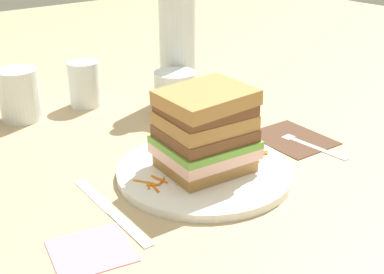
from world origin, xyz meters
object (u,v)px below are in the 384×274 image
Objects in this scene: sandwich at (205,131)px; water_bottle at (178,42)px; napkin_dark at (292,138)px; empty_tumbler_0 at (84,84)px; knife at (113,212)px; napkin_pink at (91,250)px; main_plate at (205,172)px; fork at (303,141)px; juice_glass at (175,97)px; empty_tumbler_1 at (19,95)px.

sandwich is 0.33m from water_bottle.
sandwich is 0.22m from napkin_dark.
water_bottle is at bearing -30.55° from empty_tumbler_0.
knife is 2.23× the size of empty_tumbler_0.
empty_tumbler_0 is 0.50m from napkin_pink.
napkin_pink is at bearing -170.79° from napkin_dark.
main_plate is 2.87× the size of napkin_pink.
knife is at bearing -178.46° from sandwich.
empty_tumbler_0 is (-0.20, 0.39, 0.04)m from fork.
sandwich is 1.63× the size of juice_glass.
water_bottle is at bearing -19.58° from empty_tumbler_1.
empty_tumbler_1 is (-0.24, 0.16, 0.01)m from juice_glass.
fork is 0.32m from water_bottle.
empty_tumbler_0 is at bearing 116.91° from fork.
knife is at bearing -178.11° from napkin_dark.
sandwich is 0.41m from empty_tumbler_1.
fork is at bearing -4.15° from main_plate.
main_plate is 0.25m from juice_glass.
knife is at bearing -178.39° from main_plate.
water_bottle is 3.03× the size of empty_tumbler_0.
napkin_dark is at bearing 2.16° from sandwich.
empty_tumbler_0 is (0.00, 0.38, 0.04)m from main_plate.
main_plate reaches higher than knife.
knife is 0.36m from juice_glass.
empty_tumbler_1 is at bearing 130.85° from napkin_dark.
empty_tumbler_1 is at bearing 107.78° from sandwich.
sandwich is 1.53× the size of napkin_pink.
napkin_pink is (-0.06, -0.06, -0.00)m from knife.
napkin_pink is (-0.22, -0.06, -0.00)m from main_plate.
napkin_pink is (-0.22, -0.06, -0.07)m from sandwich.
sandwich is 1.54× the size of empty_tumbler_0.
juice_glass is at bearing 110.52° from fork.
napkin_dark is 1.43× the size of napkin_pink.
empty_tumbler_1 is (-0.13, 0.01, 0.00)m from empty_tumbler_0.
juice_glass is at bearing -54.37° from empty_tumbler_0.
fork reaches higher than napkin_pink.
napkin_dark is 0.43m from napkin_pink.
sandwich is 1.06× the size of napkin_dark.
fork is (0.20, -0.01, -0.00)m from main_plate.
empty_tumbler_0 is at bearing -3.63° from empty_tumbler_1.
water_bottle reaches higher than main_plate.
napkin_dark is at bearing -61.84° from empty_tumbler_0.
napkin_pink is (-0.10, -0.45, -0.05)m from empty_tumbler_1.
empty_tumbler_1 reaches higher than juice_glass.
sandwich is at bearing 1.54° from knife.
fork is at bearing -63.09° from empty_tumbler_0.
juice_glass is at bearing 63.11° from main_plate.
fork is 1.85× the size of empty_tumbler_0.
water_bottle is (-0.04, 0.30, 0.12)m from fork.
empty_tumbler_0 is at bearing 118.16° from napkin_dark.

